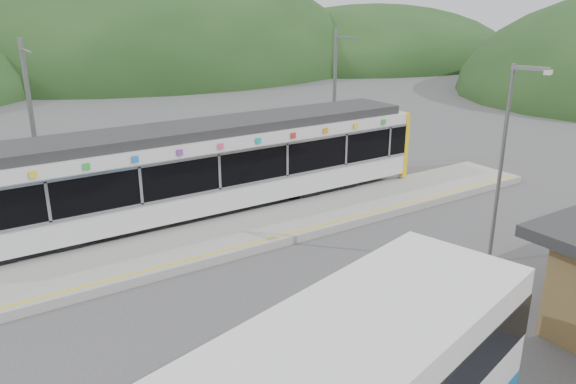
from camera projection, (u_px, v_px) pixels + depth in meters
ground at (324, 261)px, 18.67m from camera, size 120.00×120.00×0.00m
hills at (362, 188)px, 26.08m from camera, size 146.00×149.00×26.00m
platform at (272, 226)px, 21.23m from camera, size 26.00×3.20×0.30m
yellow_line at (291, 233)px, 20.16m from camera, size 26.00×0.10×0.01m
train at (191, 169)px, 21.72m from camera, size 20.44×3.01×3.74m
catenary_mast_west at (34, 132)px, 20.62m from camera, size 0.18×1.80×7.00m
catenary_mast_east at (335, 98)px, 27.91m from camera, size 0.18×1.80×7.00m
lamp_post at (507, 150)px, 17.26m from camera, size 0.50×1.18×6.47m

